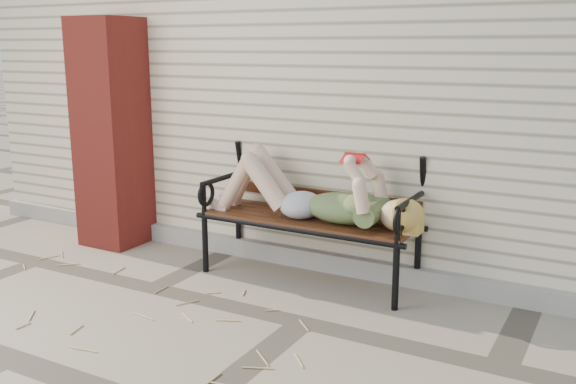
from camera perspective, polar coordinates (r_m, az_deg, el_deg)
The scene contains 7 objects.
ground at distance 4.26m, azimuth 1.31°, elevation -11.53°, with size 80.00×80.00×0.00m, color gray.
house_wall at distance 6.69m, azimuth 13.53°, elevation 10.32°, with size 8.00×4.00×3.00m, color beige.
foundation_strip at distance 5.05m, azimuth 6.44°, elevation -6.68°, with size 8.00×0.10×0.15m, color gray.
brick_pillar at distance 5.90m, azimuth -15.38°, elevation 5.04°, with size 0.50×0.50×2.00m, color maroon.
garden_bench at distance 4.90m, azimuth 2.40°, elevation -0.20°, with size 1.79×0.71×1.16m.
reading_woman at distance 4.76m, azimuth 1.80°, elevation -0.10°, with size 1.69×0.38×0.53m.
straw_scatter at distance 4.32m, azimuth -11.68°, elevation -11.33°, with size 3.12×1.78×0.01m.
Camera 1 is at (1.78, -3.44, 1.76)m, focal length 40.00 mm.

